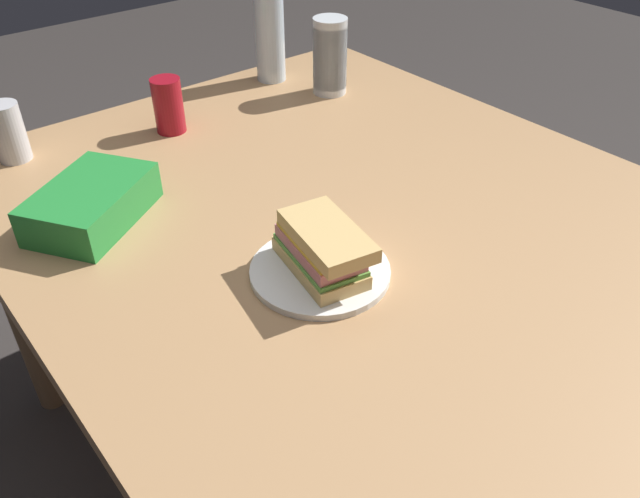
% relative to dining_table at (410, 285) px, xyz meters
% --- Properties ---
extents(ground_plane, '(8.00, 8.00, 0.00)m').
position_rel_dining_table_xyz_m(ground_plane, '(0.00, 0.00, -0.65)').
color(ground_plane, '#383330').
extents(dining_table, '(1.74, 1.15, 0.73)m').
position_rel_dining_table_xyz_m(dining_table, '(0.00, 0.00, 0.00)').
color(dining_table, tan).
rests_on(dining_table, ground_plane).
extents(paper_plate, '(0.23, 0.23, 0.01)m').
position_rel_dining_table_xyz_m(paper_plate, '(-0.05, -0.16, 0.08)').
color(paper_plate, white).
rests_on(paper_plate, dining_table).
extents(sandwich, '(0.20, 0.12, 0.08)m').
position_rel_dining_table_xyz_m(sandwich, '(-0.05, -0.16, 0.12)').
color(sandwich, '#DBB26B').
rests_on(sandwich, paper_plate).
extents(soda_can_red, '(0.07, 0.07, 0.12)m').
position_rel_dining_table_xyz_m(soda_can_red, '(-0.67, -0.09, 0.13)').
color(soda_can_red, maroon).
rests_on(soda_can_red, dining_table).
extents(chip_bag, '(0.25, 0.27, 0.07)m').
position_rel_dining_table_xyz_m(chip_bag, '(-0.43, -0.38, 0.11)').
color(chip_bag, '#268C38').
rests_on(chip_bag, dining_table).
extents(water_bottle_tall, '(0.08, 0.08, 0.25)m').
position_rel_dining_table_xyz_m(water_bottle_tall, '(-0.77, 0.26, 0.19)').
color(water_bottle_tall, silver).
rests_on(water_bottle_tall, dining_table).
extents(plastic_cup_stack, '(0.08, 0.08, 0.18)m').
position_rel_dining_table_xyz_m(plastic_cup_stack, '(-0.61, 0.33, 0.16)').
color(plastic_cup_stack, silver).
rests_on(plastic_cup_stack, dining_table).
extents(soda_can_silver, '(0.07, 0.07, 0.12)m').
position_rel_dining_table_xyz_m(soda_can_silver, '(-0.76, -0.41, 0.13)').
color(soda_can_silver, silver).
rests_on(soda_can_silver, dining_table).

